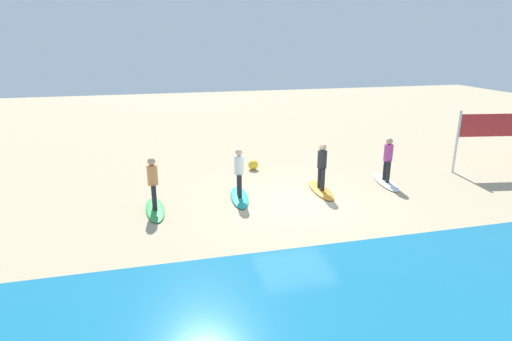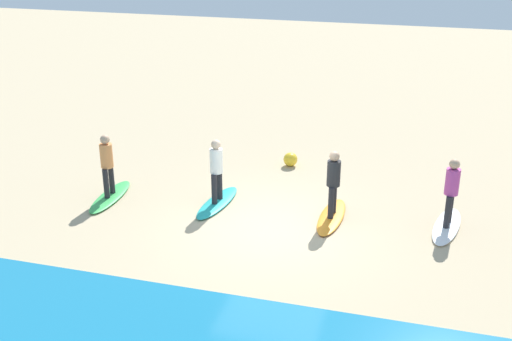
# 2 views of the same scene
# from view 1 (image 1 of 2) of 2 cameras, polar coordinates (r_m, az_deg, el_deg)

# --- Properties ---
(ground_plane) EXTENTS (60.00, 60.00, 0.00)m
(ground_plane) POSITION_cam_1_polar(r_m,az_deg,el_deg) (13.89, 5.40, -4.47)
(ground_plane) COLOR tan
(surfboard_white) EXTENTS (0.89, 2.16, 0.09)m
(surfboard_white) POSITION_cam_1_polar(r_m,az_deg,el_deg) (16.43, 17.11, -1.50)
(surfboard_white) COLOR white
(surfboard_white) RESTS_ON ground
(surfer_white) EXTENTS (0.32, 0.46, 1.64)m
(surfer_white) POSITION_cam_1_polar(r_m,az_deg,el_deg) (16.14, 17.42, 1.83)
(surfer_white) COLOR #232328
(surfer_white) RESTS_ON surfboard_white
(surfboard_orange) EXTENTS (0.64, 2.12, 0.09)m
(surfboard_orange) POSITION_cam_1_polar(r_m,az_deg,el_deg) (15.05, 8.73, -2.64)
(surfboard_orange) COLOR orange
(surfboard_orange) RESTS_ON ground
(surfer_orange) EXTENTS (0.32, 0.46, 1.64)m
(surfer_orange) POSITION_cam_1_polar(r_m,az_deg,el_deg) (14.74, 8.91, 0.98)
(surfer_orange) COLOR #232328
(surfer_orange) RESTS_ON surfboard_orange
(surfboard_teal) EXTENTS (0.78, 2.15, 0.09)m
(surfboard_teal) POSITION_cam_1_polar(r_m,az_deg,el_deg) (14.25, -2.25, -3.61)
(surfboard_teal) COLOR teal
(surfboard_teal) RESTS_ON ground
(surfer_teal) EXTENTS (0.32, 0.46, 1.64)m
(surfer_teal) POSITION_cam_1_polar(r_m,az_deg,el_deg) (13.92, -2.30, 0.20)
(surfer_teal) COLOR #232328
(surfer_teal) RESTS_ON surfboard_teal
(surfboard_green) EXTENTS (0.65, 2.12, 0.09)m
(surfboard_green) POSITION_cam_1_polar(r_m,az_deg,el_deg) (13.63, -13.49, -5.13)
(surfboard_green) COLOR green
(surfboard_green) RESTS_ON ground
(surfer_green) EXTENTS (0.32, 0.46, 1.64)m
(surfer_green) POSITION_cam_1_polar(r_m,az_deg,el_deg) (13.29, -13.79, -1.18)
(surfer_green) COLOR #232328
(surfer_green) RESTS_ON surfboard_green
(beach_ball) EXTENTS (0.41, 0.41, 0.41)m
(beach_ball) POSITION_cam_1_polar(r_m,az_deg,el_deg) (17.26, -0.40, 0.78)
(beach_ball) COLOR yellow
(beach_ball) RESTS_ON ground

